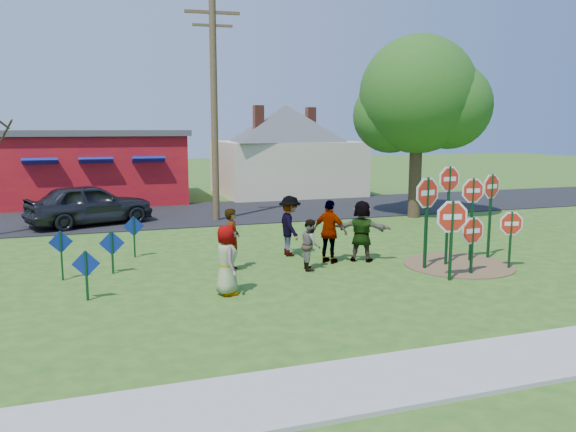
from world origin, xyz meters
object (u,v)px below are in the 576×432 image
object	(u,v)px
suv	(90,204)
leafy_tree	(420,101)
stop_sign_c	(472,200)
utility_pole	(214,106)
stop_sign_d	(491,194)
stop_sign_b	(449,190)
person_b	(232,240)
stop_sign_a	(452,223)
person_a	(227,260)

from	to	relation	value
suv	leafy_tree	xyz separation A→B (m)	(14.02, -2.40, 4.28)
stop_sign_c	suv	bearing A→B (deg)	140.95
suv	utility_pole	distance (m)	6.58
stop_sign_d	suv	xyz separation A→B (m)	(-11.71, 10.30, -1.11)
stop_sign_b	stop_sign_c	world-z (taller)	stop_sign_b
person_b	suv	xyz separation A→B (m)	(-3.88, 9.15, 0.01)
stop_sign_a	utility_pole	xyz separation A→B (m)	(-3.91, 11.57, 3.37)
suv	utility_pole	size ratio (longest dim) A/B	0.54
stop_sign_c	person_b	world-z (taller)	stop_sign_c
stop_sign_c	stop_sign_d	distance (m)	0.77
stop_sign_d	person_a	xyz separation A→B (m)	(-8.50, -1.12, -1.15)
stop_sign_c	person_b	distance (m)	7.26
stop_sign_a	leafy_tree	xyz separation A→B (m)	(4.92, 9.67, 3.63)
utility_pole	suv	bearing A→B (deg)	174.45
stop_sign_c	person_b	size ratio (longest dim) A/B	1.50
stop_sign_b	leafy_tree	bearing A→B (deg)	56.79
person_a	utility_pole	distance (m)	11.81
stop_sign_a	stop_sign_b	distance (m)	1.82
stop_sign_a	person_b	size ratio (longest dim) A/B	1.29
person_a	person_b	world-z (taller)	person_b
person_a	suv	world-z (taller)	suv
person_b	leafy_tree	world-z (taller)	leafy_tree
person_a	leafy_tree	bearing A→B (deg)	-50.56
stop_sign_b	person_b	distance (m)	6.40
stop_sign_a	person_a	bearing A→B (deg)	-176.06
stop_sign_b	stop_sign_d	xyz separation A→B (m)	(1.75, 0.33, -0.24)
stop_sign_c	person_a	bearing A→B (deg)	-168.13
stop_sign_b	person_a	world-z (taller)	stop_sign_b
person_b	person_a	bearing A→B (deg)	-179.65
stop_sign_c	stop_sign_d	bearing A→B (deg)	12.57
stop_sign_d	person_a	distance (m)	8.65
utility_pole	stop_sign_a	bearing A→B (deg)	-71.33
utility_pole	leafy_tree	size ratio (longest dim) A/B	1.16
leafy_tree	stop_sign_a	bearing A→B (deg)	-116.98
suv	stop_sign_a	bearing A→B (deg)	-162.89
stop_sign_b	leafy_tree	xyz separation A→B (m)	(4.05, 8.23, 2.93)
person_a	suv	size ratio (longest dim) A/B	0.34
stop_sign_b	utility_pole	size ratio (longest dim) A/B	0.33
stop_sign_b	utility_pole	distance (m)	11.51
person_a	stop_sign_d	bearing A→B (deg)	-82.91
leafy_tree	stop_sign_b	bearing A→B (deg)	-116.23
stop_sign_d	stop_sign_a	bearing A→B (deg)	-162.21
person_b	leafy_tree	bearing A→B (deg)	-39.47
stop_sign_a	leafy_tree	bearing A→B (deg)	73.39
stop_sign_a	stop_sign_d	world-z (taller)	stop_sign_d
person_b	stop_sign_d	bearing A→B (deg)	-81.47
stop_sign_a	person_a	world-z (taller)	stop_sign_a
stop_sign_b	person_a	xyz separation A→B (m)	(-6.75, -0.78, -1.39)
stop_sign_a	stop_sign_d	size ratio (longest dim) A/B	0.83
stop_sign_b	person_b	xyz separation A→B (m)	(-6.08, 1.48, -1.36)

